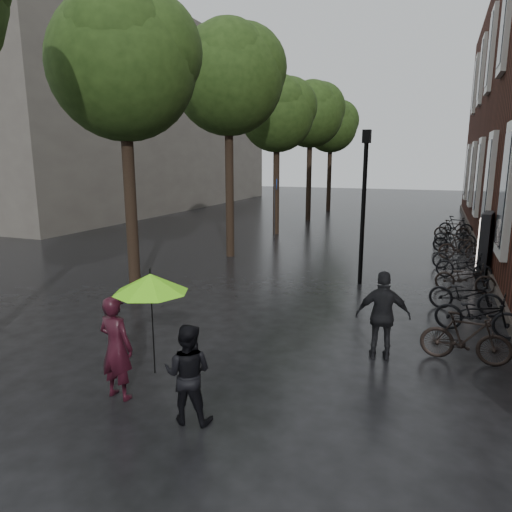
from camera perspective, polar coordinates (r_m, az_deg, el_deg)
The scene contains 11 objects.
ground at distance 6.27m, azimuth -23.12°, elevation -26.43°, with size 120.00×120.00×0.00m, color black.
bg_building at distance 40.66m, azimuth -18.37°, elevation 15.87°, with size 16.00×30.00×14.00m, color #47423D.
street_trees at distance 20.89m, azimuth -0.14°, elevation 18.92°, with size 4.33×34.03×8.91m.
person_burgundy at distance 7.76m, azimuth -17.08°, elevation -10.85°, with size 0.63×0.41×1.72m, color black.
person_black at distance 6.93m, azimuth -8.51°, elevation -14.31°, with size 0.73×0.57×1.50m, color black.
lime_umbrella at distance 6.95m, azimuth -13.04°, elevation -3.33°, with size 1.13×1.13×1.67m.
pedestrian_walking at distance 9.14m, azimuth 15.59°, elevation -7.20°, with size 1.02×0.43×1.75m, color black.
parked_bicycles at distance 17.22m, azimuth 24.13°, elevation -0.28°, with size 2.08×16.91×0.98m.
ad_lightbox at distance 17.00m, azimuth 26.71°, elevation 1.37°, with size 0.32×1.40×2.11m.
lamp_post at distance 14.26m, azimuth 13.35°, elevation 7.73°, with size 0.24×0.24×4.67m.
cycle_sign at distance 22.44m, azimuth 2.44°, elevation 7.11°, with size 0.15×0.53×2.90m.
Camera 1 is at (3.70, -3.35, 3.80)m, focal length 32.00 mm.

